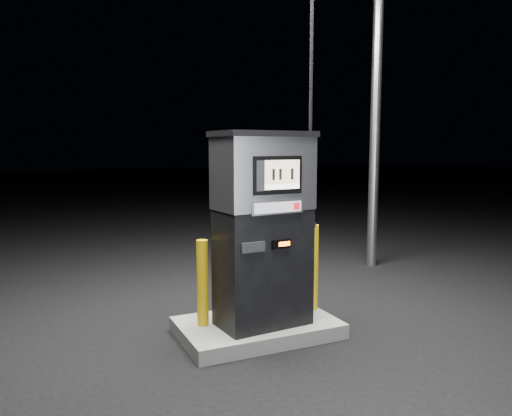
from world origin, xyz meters
name	(u,v)px	position (x,y,z in m)	size (l,w,h in m)	color
ground	(257,335)	(0.00, 0.00, 0.00)	(80.00, 80.00, 0.00)	black
pump_island	(257,328)	(0.00, 0.00, 0.07)	(1.60, 1.00, 0.15)	slate
fuel_dispenser	(263,227)	(0.02, -0.10, 1.15)	(1.09, 0.66, 4.03)	black
bollard_left	(203,283)	(-0.55, 0.12, 0.59)	(0.12, 0.12, 0.87)	gold
bollard_right	(313,267)	(0.72, 0.10, 0.62)	(0.13, 0.13, 0.95)	gold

